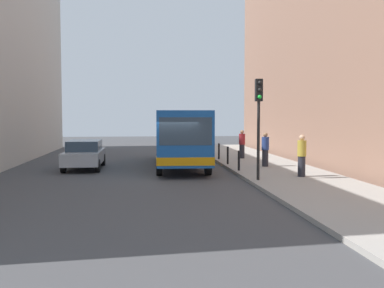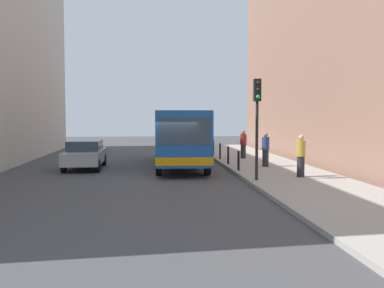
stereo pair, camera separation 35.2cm
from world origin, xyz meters
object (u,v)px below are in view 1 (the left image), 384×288
(traffic_light, at_px, (259,110))
(pedestrian_far_sidewalk, at_px, (242,144))
(pedestrian_near_signal, at_px, (302,156))
(pedestrian_mid_sidewalk, at_px, (265,149))
(bollard_far, at_px, (219,151))
(bollard_farthest, at_px, (212,148))
(bollard_mid, at_px, (228,155))
(bus, at_px, (180,135))
(car_beside_bus, at_px, (84,154))
(bollard_near, at_px, (239,161))

(traffic_light, bearing_deg, pedestrian_far_sidewalk, 81.47)
(pedestrian_near_signal, xyz_separation_m, pedestrian_mid_sidewalk, (-0.50, 3.98, -0.03))
(pedestrian_far_sidewalk, bearing_deg, bollard_far, 154.37)
(bollard_farthest, xyz_separation_m, pedestrian_near_signal, (2.22, -10.97, 0.43))
(bollard_farthest, bearing_deg, pedestrian_mid_sidewalk, -76.22)
(bollard_mid, distance_m, pedestrian_near_signal, 5.75)
(pedestrian_mid_sidewalk, bearing_deg, bollard_mid, 63.76)
(bollard_mid, distance_m, bollard_farthest, 5.68)
(pedestrian_mid_sidewalk, distance_m, pedestrian_far_sidewalk, 4.53)
(pedestrian_mid_sidewalk, height_order, pedestrian_far_sidewalk, pedestrian_mid_sidewalk)
(traffic_light, relative_size, bollard_mid, 4.32)
(bollard_farthest, distance_m, pedestrian_near_signal, 11.20)
(bus, relative_size, traffic_light, 2.71)
(bollard_mid, xyz_separation_m, bollard_farthest, (0.00, 5.68, 0.00))
(bus, relative_size, car_beside_bus, 2.52)
(bollard_far, distance_m, pedestrian_far_sidewalk, 1.59)
(bus, relative_size, pedestrian_mid_sidewalk, 6.34)
(bus, bearing_deg, bollard_near, 126.82)
(traffic_light, bearing_deg, bollard_mid, 90.94)
(bollard_far, relative_size, bollard_farthest, 1.00)
(bus, bearing_deg, bollard_mid, 164.28)
(traffic_light, distance_m, pedestrian_far_sidewalk, 9.63)
(bollard_near, height_order, bollard_farthest, same)
(traffic_light, xyz_separation_m, pedestrian_far_sidewalk, (1.40, 9.32, -1.99))
(traffic_light, distance_m, pedestrian_near_signal, 2.99)
(bollard_far, relative_size, pedestrian_near_signal, 0.53)
(traffic_light, xyz_separation_m, bollard_mid, (-0.10, 6.10, -2.38))
(bollard_near, bearing_deg, pedestrian_mid_sidewalk, 41.83)
(bollard_far, height_order, bollard_farthest, same)
(car_beside_bus, distance_m, pedestrian_mid_sidewalk, 9.38)
(bus, xyz_separation_m, traffic_light, (2.62, -6.91, 1.28))
(traffic_light, xyz_separation_m, bollard_farthest, (-0.10, 11.78, -2.38))
(bus, bearing_deg, traffic_light, 113.00)
(pedestrian_near_signal, relative_size, pedestrian_far_sidewalk, 1.04)
(bollard_farthest, bearing_deg, bollard_mid, -90.00)
(bollard_near, height_order, pedestrian_mid_sidewalk, pedestrian_mid_sidewalk)
(car_beside_bus, xyz_separation_m, bollard_far, (7.58, 2.95, -0.16))
(bus, distance_m, car_beside_bus, 5.23)
(bus, height_order, pedestrian_far_sidewalk, bus)
(bus, xyz_separation_m, bollard_farthest, (2.52, 4.87, -1.10))
(bollard_mid, bearing_deg, bus, 162.07)
(traffic_light, bearing_deg, bollard_near, 91.76)
(bollard_mid, relative_size, pedestrian_far_sidewalk, 0.55)
(bollard_mid, bearing_deg, bollard_farthest, 90.00)
(bollard_mid, bearing_deg, bollard_near, -90.00)
(bollard_near, distance_m, pedestrian_near_signal, 3.33)
(bollard_near, relative_size, bollard_mid, 1.00)
(bollard_near, bearing_deg, car_beside_bus, 160.22)
(car_beside_bus, distance_m, pedestrian_near_signal, 11.09)
(bollard_near, xyz_separation_m, bollard_farthest, (0.00, 8.52, 0.00))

